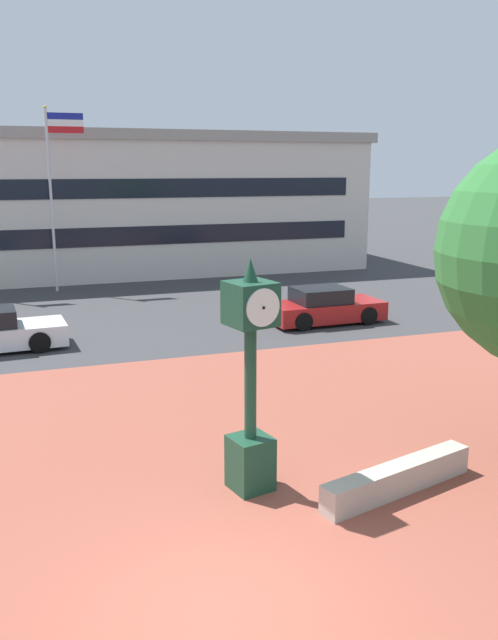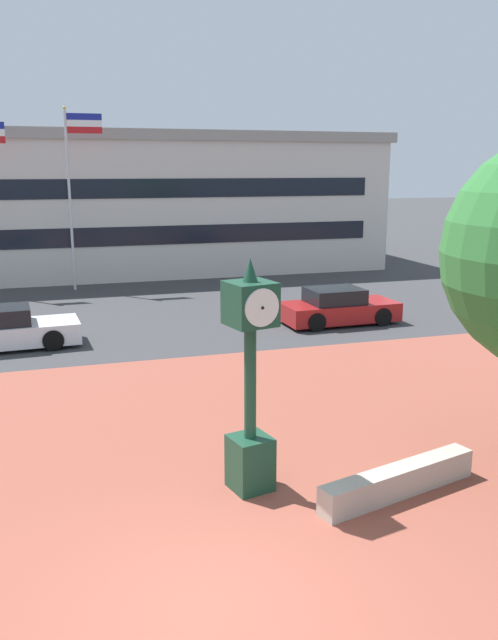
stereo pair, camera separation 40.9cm
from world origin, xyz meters
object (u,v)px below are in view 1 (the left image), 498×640
street_clock (250,383)px  civic_building (83,200)px  car_street_mid (324,307)px  flagpole_secondary (54,185)px

street_clock → civic_building: civic_building is taller
car_street_mid → civic_building: bearing=-162.7°
flagpole_secondary → street_clock: bearing=-84.9°
car_street_mid → street_clock: bearing=-33.0°
car_street_mid → civic_building: size_ratio=0.14×
civic_building → street_clock: bearing=-90.5°
car_street_mid → flagpole_secondary: bearing=-140.2°
street_clock → car_street_mid: (6.65, 10.90, -1.34)m
flagpole_secondary → car_street_mid: bearing=-48.6°
car_street_mid → civic_building: 20.01m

